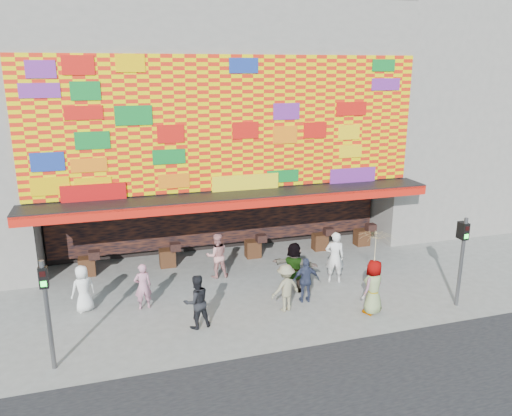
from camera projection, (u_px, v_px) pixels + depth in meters
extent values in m
plane|color=slate|center=(264.00, 310.00, 16.11)|extent=(90.00, 90.00, 0.00)
cube|color=gray|center=(208.00, 92.00, 21.71)|extent=(15.00, 8.00, 7.00)
cube|color=black|center=(207.00, 198.00, 23.99)|extent=(15.00, 6.00, 3.00)
cube|color=gray|center=(33.00, 239.00, 18.27)|extent=(0.40, 2.00, 3.00)
cube|color=gray|center=(385.00, 208.00, 22.34)|extent=(0.40, 2.00, 3.00)
cube|color=black|center=(236.00, 195.00, 18.42)|extent=(15.20, 1.60, 0.12)
cube|color=red|center=(242.00, 204.00, 17.75)|extent=(15.20, 0.04, 0.35)
cube|color=#F4D900|center=(231.00, 124.00, 18.25)|extent=(14.80, 0.08, 4.90)
cube|color=black|center=(222.00, 215.00, 21.08)|extent=(14.00, 0.25, 2.50)
cube|color=gray|center=(459.00, 99.00, 25.47)|extent=(11.00, 8.00, 12.00)
cylinder|color=#59595B|center=(48.00, 316.00, 12.59)|extent=(0.12, 0.12, 3.00)
cube|color=black|center=(43.00, 278.00, 12.31)|extent=(0.22, 0.18, 0.55)
cube|color=black|center=(42.00, 274.00, 12.18)|extent=(0.14, 0.02, 0.14)
cube|color=#19E533|center=(44.00, 284.00, 12.25)|extent=(0.14, 0.02, 0.14)
cylinder|color=#59595B|center=(461.00, 262.00, 16.05)|extent=(0.12, 0.12, 3.00)
cube|color=black|center=(465.00, 232.00, 15.76)|extent=(0.22, 0.18, 0.55)
cube|color=black|center=(467.00, 229.00, 15.64)|extent=(0.14, 0.02, 0.14)
cube|color=#19E533|center=(466.00, 236.00, 15.71)|extent=(0.14, 0.02, 0.14)
imported|color=white|center=(83.00, 289.00, 15.85)|extent=(0.89, 0.76, 1.55)
imported|color=#BD7A92|center=(143.00, 286.00, 16.03)|extent=(0.60, 0.44, 1.54)
imported|color=black|center=(197.00, 302.00, 14.83)|extent=(0.92, 0.78, 1.67)
imported|color=gray|center=(286.00, 288.00, 15.89)|extent=(1.12, 0.82, 1.56)
imported|color=#2D354F|center=(306.00, 280.00, 16.49)|extent=(0.94, 0.47, 1.55)
imported|color=gray|center=(294.00, 267.00, 17.29)|extent=(1.65, 1.35, 1.76)
imported|color=gray|center=(373.00, 287.00, 15.70)|extent=(1.03, 0.90, 1.78)
imported|color=white|center=(335.00, 257.00, 17.99)|extent=(0.80, 0.65, 1.90)
imported|color=tan|center=(217.00, 256.00, 18.44)|extent=(0.83, 0.65, 1.69)
imported|color=#F5DE9A|center=(376.00, 247.00, 15.34)|extent=(1.43, 1.44, 1.04)
cylinder|color=#4C3326|center=(374.00, 276.00, 15.60)|extent=(0.02, 0.02, 1.00)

